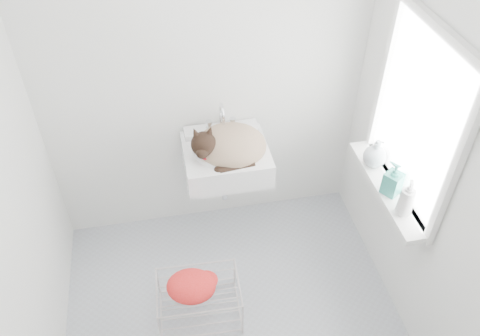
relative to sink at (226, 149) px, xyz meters
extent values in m
cube|color=#A5ABB4|center=(-0.09, -0.74, -0.85)|extent=(2.20, 2.00, 0.02)
cube|color=white|center=(-0.09, 0.26, 0.40)|extent=(2.20, 0.02, 2.50)
cube|color=white|center=(1.01, -0.74, 0.40)|extent=(0.02, 2.00, 2.50)
cube|color=white|center=(-1.19, -0.74, 0.40)|extent=(0.02, 2.00, 2.50)
cube|color=white|center=(0.99, -0.54, 0.50)|extent=(0.01, 0.80, 1.00)
cube|color=white|center=(0.98, -0.54, 0.50)|extent=(0.04, 0.90, 1.10)
cube|color=white|center=(0.92, -0.54, -0.02)|extent=(0.16, 0.88, 0.04)
cube|color=white|center=(0.00, 0.00, 0.00)|extent=(0.57, 0.50, 0.23)
ellipsoid|color=tan|center=(0.03, -0.01, 0.03)|extent=(0.50, 0.45, 0.24)
sphere|color=black|center=(-0.14, -0.08, 0.14)|extent=(0.19, 0.19, 0.17)
torus|color=red|center=(-0.13, -0.09, 0.09)|extent=(0.17, 0.16, 0.07)
cube|color=beige|center=(-0.31, -0.67, -0.70)|extent=(0.54, 0.39, 0.31)
ellipsoid|color=red|center=(-0.35, -0.71, -0.51)|extent=(0.35, 0.29, 0.13)
imported|color=silver|center=(0.91, -0.77, 0.00)|extent=(0.11, 0.11, 0.21)
imported|color=teal|center=(0.91, -0.60, 0.00)|extent=(0.14, 0.14, 0.22)
imported|color=silver|center=(0.91, -0.33, 0.00)|extent=(0.21, 0.21, 0.19)
camera|label=1|loc=(-0.40, -2.51, 2.09)|focal=36.78mm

